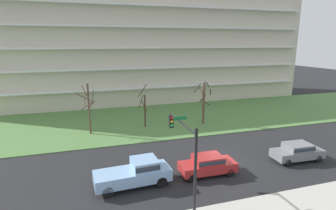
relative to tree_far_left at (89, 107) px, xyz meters
The scene contains 10 objects.
ground 15.35m from the tree_far_left, 44.43° to the right, with size 160.00×160.00×0.00m, color #232326.
grass_lawn_strip 11.71m from the tree_far_left, 17.99° to the left, with size 80.00×16.00×0.08m, color #547F42.
apartment_building 21.38m from the tree_far_left, 58.42° to the left, with size 54.19×12.89×18.56m.
tree_far_left is the anchor object (origin of this frame).
tree_left 6.49m from the tree_far_left, ahead, with size 1.29×1.33×5.24m.
tree_center 13.78m from the tree_far_left, ahead, with size 2.47×2.46×5.53m.
sedan_red_near_left 15.32m from the tree_far_left, 55.74° to the right, with size 4.43×1.88×1.57m.
pickup_blue_center_left 13.01m from the tree_far_left, 77.05° to the right, with size 5.50×2.30×1.95m.
sedan_gray_center_right 21.32m from the tree_far_left, 36.20° to the right, with size 4.48×2.00×1.57m.
traffic_signal_mast 16.35m from the tree_far_left, 70.35° to the right, with size 0.90×4.88×5.55m.
Camera 1 is at (-10.83, -19.42, 10.12)m, focal length 28.57 mm.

